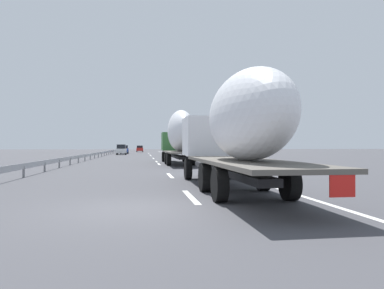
{
  "coord_description": "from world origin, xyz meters",
  "views": [
    {
      "loc": [
        -9.42,
        -0.19,
        1.67
      ],
      "look_at": [
        20.58,
        -4.53,
        1.8
      ],
      "focal_mm": 32.84,
      "sensor_mm": 36.0,
      "label": 1
    }
  ],
  "objects": [
    {
      "name": "lane_stripe_6",
      "position": [
        50.94,
        -1.8,
        0.0
      ],
      "size": [
        3.2,
        0.2,
        0.01
      ],
      "primitive_type": "cube",
      "color": "white",
      "rests_on": "ground_plane"
    },
    {
      "name": "ground_plane",
      "position": [
        40.0,
        0.0,
        0.0
      ],
      "size": [
        260.0,
        260.0,
        0.0
      ],
      "primitive_type": "plane",
      "color": "#424247"
    },
    {
      "name": "edge_line_right",
      "position": [
        45.0,
        -5.5,
        0.0
      ],
      "size": [
        110.0,
        0.2,
        0.01
      ],
      "primitive_type": "cube",
      "color": "white",
      "rests_on": "ground_plane"
    },
    {
      "name": "car_white_van",
      "position": [
        59.37,
        3.6,
        0.97
      ],
      "size": [
        4.63,
        1.83,
        1.95
      ],
      "color": "white",
      "rests_on": "ground_plane"
    },
    {
      "name": "lane_stripe_3",
      "position": [
        28.04,
        -1.8,
        0.0
      ],
      "size": [
        3.2,
        0.2,
        0.01
      ],
      "primitive_type": "cube",
      "color": "white",
      "rests_on": "ground_plane"
    },
    {
      "name": "lane_stripe_4",
      "position": [
        37.81,
        -1.8,
        0.0
      ],
      "size": [
        3.2,
        0.2,
        0.01
      ],
      "primitive_type": "cube",
      "color": "white",
      "rests_on": "ground_plane"
    },
    {
      "name": "truck_lead",
      "position": [
        22.39,
        -3.6,
        2.68
      ],
      "size": [
        13.93,
        2.55,
        4.8
      ],
      "color": "#387038",
      "rests_on": "ground_plane"
    },
    {
      "name": "tree_0",
      "position": [
        54.99,
        -12.07,
        3.56
      ],
      "size": [
        3.39,
        3.39,
        5.71
      ],
      "color": "#472D19",
      "rests_on": "ground_plane"
    },
    {
      "name": "lane_stripe_2",
      "position": [
        22.99,
        -1.8,
        0.0
      ],
      "size": [
        3.2,
        0.2,
        0.01
      ],
      "primitive_type": "cube",
      "color": "white",
      "rests_on": "ground_plane"
    },
    {
      "name": "lane_stripe_7",
      "position": [
        69.78,
        -1.8,
        0.0
      ],
      "size": [
        3.2,
        0.2,
        0.01
      ],
      "primitive_type": "cube",
      "color": "white",
      "rests_on": "ground_plane"
    },
    {
      "name": "lane_stripe_0",
      "position": [
        2.0,
        -1.8,
        0.0
      ],
      "size": [
        3.2,
        0.2,
        0.01
      ],
      "primitive_type": "cube",
      "color": "white",
      "rests_on": "ground_plane"
    },
    {
      "name": "car_red_compact",
      "position": [
        88.6,
        0.23,
        0.91
      ],
      "size": [
        4.75,
        1.82,
        1.78
      ],
      "color": "red",
      "rests_on": "ground_plane"
    },
    {
      "name": "lane_stripe_8",
      "position": [
        74.48,
        -1.8,
        0.0
      ],
      "size": [
        3.2,
        0.2,
        0.01
      ],
      "primitive_type": "cube",
      "color": "white",
      "rests_on": "ground_plane"
    },
    {
      "name": "truck_trailing",
      "position": [
        3.03,
        -3.6,
        2.34
      ],
      "size": [
        13.18,
        2.55,
        4.1
      ],
      "color": "silver",
      "rests_on": "ground_plane"
    },
    {
      "name": "road_sign",
      "position": [
        47.51,
        -6.7,
        2.25
      ],
      "size": [
        0.1,
        0.9,
        3.26
      ],
      "color": "gray",
      "rests_on": "ground_plane"
    },
    {
      "name": "car_blue_sedan",
      "position": [
        68.28,
        3.49,
        0.92
      ],
      "size": [
        4.38,
        1.75,
        1.81
      ],
      "color": "#28479E",
      "rests_on": "ground_plane"
    },
    {
      "name": "lane_stripe_5",
      "position": [
        55.38,
        -1.8,
        0.0
      ],
      "size": [
        3.2,
        0.2,
        0.01
      ],
      "primitive_type": "cube",
      "color": "white",
      "rests_on": "ground_plane"
    },
    {
      "name": "tree_2",
      "position": [
        37.16,
        -12.5,
        4.4
      ],
      "size": [
        3.63,
        3.63,
        6.87
      ],
      "color": "#472D19",
      "rests_on": "ground_plane"
    },
    {
      "name": "guardrail_median",
      "position": [
        43.0,
        6.0,
        0.58
      ],
      "size": [
        94.0,
        0.1,
        0.76
      ],
      "color": "#9EA0A5",
      "rests_on": "ground_plane"
    },
    {
      "name": "tree_1",
      "position": [
        73.85,
        -11.66,
        4.59
      ],
      "size": [
        3.75,
        3.75,
        7.25
      ],
      "color": "#472D19",
      "rests_on": "ground_plane"
    },
    {
      "name": "lane_stripe_1",
      "position": [
        10.33,
        -1.8,
        0.0
      ],
      "size": [
        3.2,
        0.2,
        0.01
      ],
      "primitive_type": "cube",
      "color": "white",
      "rests_on": "ground_plane"
    }
  ]
}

